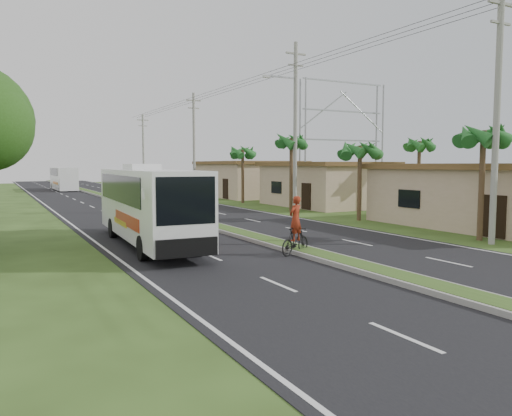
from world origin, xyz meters
name	(u,v)px	position (x,y,z in m)	size (l,w,h in m)	color
ground	(372,273)	(0.00, 0.00, 0.00)	(180.00, 180.00, 0.00)	#30471A
road_asphalt	(172,216)	(0.00, 20.00, 0.01)	(14.00, 160.00, 0.02)	black
median_strip	(172,214)	(0.00, 20.00, 0.10)	(1.20, 160.00, 0.18)	gray
lane_edge_left	(67,221)	(-6.70, 20.00, 0.00)	(0.12, 160.00, 0.01)	silver
lane_edge_right	(260,212)	(6.70, 20.00, 0.00)	(0.12, 160.00, 0.01)	silver
shop_near	(495,195)	(14.00, 6.00, 1.78)	(8.60, 12.60, 3.52)	tan
shop_mid	(325,184)	(14.00, 22.00, 1.86)	(7.60, 10.60, 3.67)	tan
shop_far	(249,179)	(14.00, 36.00, 1.93)	(8.60, 11.60, 3.82)	tan
palm_verge_a	(483,136)	(9.00, 3.00, 4.74)	(2.40, 2.40, 5.45)	#473321
palm_verge_b	(360,150)	(9.40, 12.00, 4.36)	(2.40, 2.40, 5.05)	#473321
palm_verge_c	(291,142)	(8.80, 19.00, 5.12)	(2.40, 2.40, 5.85)	#473321
palm_verge_d	(243,152)	(9.30, 28.00, 4.55)	(2.40, 2.40, 5.25)	#473321
palm_behind_shop	(419,145)	(17.50, 15.00, 4.93)	(2.40, 2.40, 5.65)	#473321
utility_pole_a	(497,113)	(8.50, 2.00, 5.67)	(1.60, 0.28, 11.00)	gray
utility_pole_b	(295,125)	(8.47, 18.00, 6.26)	(3.20, 0.28, 12.00)	gray
utility_pole_c	(194,144)	(8.50, 38.00, 5.67)	(1.60, 0.28, 11.00)	gray
utility_pole_d	(143,151)	(8.50, 58.00, 5.42)	(1.60, 0.28, 10.50)	gray
billboard_lattice	(343,132)	(22.00, 30.00, 6.82)	(10.18, 1.18, 12.07)	gray
coach_bus_main	(148,201)	(-4.82, 8.76, 1.92)	(2.72, 10.90, 3.49)	white
coach_bus_far	(63,177)	(-2.13, 59.14, 1.74)	(2.39, 10.52, 3.06)	white
motorcyclist	(295,234)	(-0.50, 3.78, 0.82)	(1.81, 1.15, 2.27)	black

